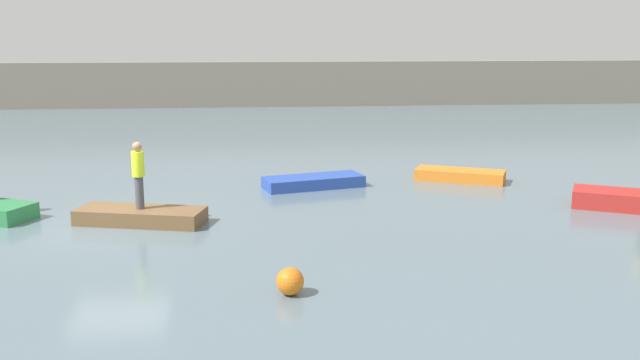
% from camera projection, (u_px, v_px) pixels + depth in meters
% --- Properties ---
extents(ground_plane, '(120.00, 120.00, 0.00)m').
position_uv_depth(ground_plane, '(114.00, 226.00, 18.31)').
color(ground_plane, slate).
extents(embankment_wall, '(80.00, 1.20, 2.87)m').
position_uv_depth(embankment_wall, '(197.00, 84.00, 45.95)').
color(embankment_wall, gray).
rests_on(embankment_wall, ground_plane).
extents(rowboat_brown, '(3.47, 1.92, 0.39)m').
position_uv_depth(rowboat_brown, '(141.00, 216.00, 18.53)').
color(rowboat_brown, brown).
rests_on(rowboat_brown, ground_plane).
extents(rowboat_blue, '(3.33, 1.91, 0.36)m').
position_uv_depth(rowboat_blue, '(313.00, 182.00, 22.73)').
color(rowboat_blue, '#2B4CAD').
rests_on(rowboat_blue, ground_plane).
extents(rowboat_orange, '(3.05, 2.15, 0.37)m').
position_uv_depth(rowboat_orange, '(460.00, 175.00, 23.73)').
color(rowboat_orange, orange).
rests_on(rowboat_orange, ground_plane).
extents(person_hiviz_shirt, '(0.32, 0.32, 1.75)m').
position_uv_depth(person_hiviz_shirt, '(138.00, 172.00, 18.28)').
color(person_hiviz_shirt, '#4C4C56').
rests_on(person_hiviz_shirt, rowboat_brown).
extents(mooring_buoy, '(0.53, 0.53, 0.53)m').
position_uv_depth(mooring_buoy, '(290.00, 281.00, 13.52)').
color(mooring_buoy, orange).
rests_on(mooring_buoy, ground_plane).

